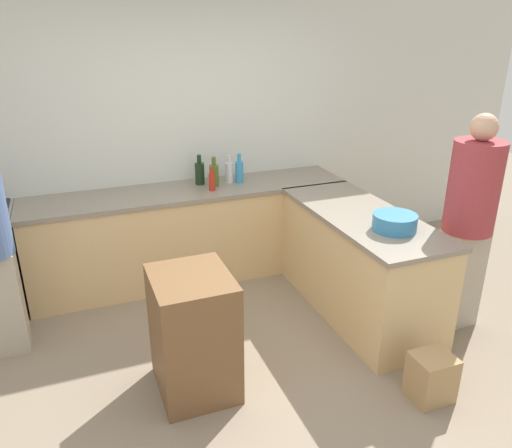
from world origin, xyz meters
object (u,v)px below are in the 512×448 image
object	(u,v)px
vinegar_bottle_clear	(229,172)
person_at_peninsula	(469,218)
wine_bottle_dark	(200,173)
mixing_bowl	(395,222)
paper_bag	(431,377)
dish_soap_bottle	(239,171)
island_table	(194,334)
hot_sauce_bottle	(212,181)
olive_oil_bottle	(214,175)

from	to	relation	value
vinegar_bottle_clear	person_at_peninsula	size ratio (longest dim) A/B	0.15
vinegar_bottle_clear	wine_bottle_dark	distance (m)	0.29
mixing_bowl	paper_bag	world-z (taller)	mixing_bowl
dish_soap_bottle	island_table	bearing A→B (deg)	-118.90
mixing_bowl	vinegar_bottle_clear	distance (m)	1.76
vinegar_bottle_clear	person_at_peninsula	bearing A→B (deg)	-50.60
dish_soap_bottle	wine_bottle_dark	bearing A→B (deg)	167.59
vinegar_bottle_clear	person_at_peninsula	distance (m)	2.18
wine_bottle_dark	paper_bag	bearing A→B (deg)	-69.61
mixing_bowl	wine_bottle_dark	world-z (taller)	wine_bottle_dark
dish_soap_bottle	person_at_peninsula	world-z (taller)	person_at_peninsula
dish_soap_bottle	person_at_peninsula	bearing A→B (deg)	-51.90
hot_sauce_bottle	olive_oil_bottle	xyz separation A→B (m)	(0.06, 0.13, 0.02)
island_table	dish_soap_bottle	world-z (taller)	dish_soap_bottle
wine_bottle_dark	person_at_peninsula	xyz separation A→B (m)	(1.66, -1.73, -0.07)
hot_sauce_bottle	wine_bottle_dark	size ratio (longest dim) A/B	0.79
olive_oil_bottle	paper_bag	bearing A→B (deg)	-71.23
mixing_bowl	vinegar_bottle_clear	size ratio (longest dim) A/B	1.22
vinegar_bottle_clear	person_at_peninsula	world-z (taller)	person_at_peninsula
vinegar_bottle_clear	paper_bag	distance (m)	2.57
wine_bottle_dark	paper_bag	xyz separation A→B (m)	(0.89, -2.40, -0.85)
hot_sauce_bottle	olive_oil_bottle	world-z (taller)	olive_oil_bottle
wine_bottle_dark	dish_soap_bottle	bearing A→B (deg)	-12.41
olive_oil_bottle	person_at_peninsula	xyz separation A→B (m)	(1.55, -1.63, -0.07)
paper_bag	hot_sauce_bottle	bearing A→B (deg)	111.15
mixing_bowl	paper_bag	bearing A→B (deg)	-101.89
hot_sauce_bottle	olive_oil_bottle	bearing A→B (deg)	64.97
person_at_peninsula	olive_oil_bottle	bearing A→B (deg)	133.69
vinegar_bottle_clear	wine_bottle_dark	bearing A→B (deg)	170.38
olive_oil_bottle	island_table	bearing A→B (deg)	-111.79
wine_bottle_dark	person_at_peninsula	world-z (taller)	person_at_peninsula
mixing_bowl	dish_soap_bottle	world-z (taller)	dish_soap_bottle
island_table	dish_soap_bottle	xyz separation A→B (m)	(0.91, 1.64, 0.58)
mixing_bowl	olive_oil_bottle	distance (m)	1.80
dish_soap_bottle	paper_bag	size ratio (longest dim) A/B	0.87
olive_oil_bottle	person_at_peninsula	distance (m)	2.25
person_at_peninsula	paper_bag	xyz separation A→B (m)	(-0.77, -0.67, -0.78)
island_table	olive_oil_bottle	bearing A→B (deg)	68.21
olive_oil_bottle	paper_bag	distance (m)	2.57
island_table	paper_bag	world-z (taller)	island_table
dish_soap_bottle	olive_oil_bottle	world-z (taller)	dish_soap_bottle
dish_soap_bottle	wine_bottle_dark	distance (m)	0.38
island_table	person_at_peninsula	world-z (taller)	person_at_peninsula
hot_sauce_bottle	wine_bottle_dark	world-z (taller)	wine_bottle_dark
island_table	hot_sauce_bottle	size ratio (longest dim) A/B	3.77
hot_sauce_bottle	person_at_peninsula	world-z (taller)	person_at_peninsula
vinegar_bottle_clear	paper_bag	bearing A→B (deg)	-75.47
vinegar_bottle_clear	mixing_bowl	bearing A→B (deg)	-64.08
mixing_bowl	paper_bag	xyz separation A→B (m)	(-0.16, -0.77, -0.80)
olive_oil_bottle	wine_bottle_dark	distance (m)	0.15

